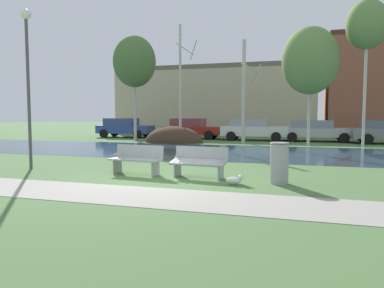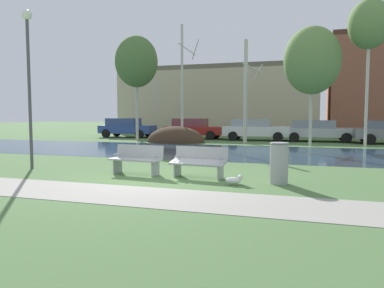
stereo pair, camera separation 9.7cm
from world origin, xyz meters
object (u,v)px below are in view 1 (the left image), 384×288
at_px(seagull, 235,180).
at_px(bench_left, 137,159).
at_px(trash_bin, 279,162).
at_px(parked_sedan_second_red, 191,128).
at_px(bench_right, 199,161).
at_px(streetlamp, 27,63).
at_px(parked_hatch_third_white, 253,129).
at_px(parked_van_nearest_blue, 124,127).
at_px(parked_wagon_fourth_silver, 315,130).

bearing_deg(seagull, bench_left, 165.40).
xyz_separation_m(trash_bin, parked_sedan_second_red, (-7.50, 16.45, 0.23)).
distance_m(bench_right, streetlamp, 6.51).
distance_m(streetlamp, parked_hatch_third_white, 16.68).
xyz_separation_m(trash_bin, seagull, (-1.06, -0.56, -0.42)).
xyz_separation_m(seagull, parked_sedan_second_red, (-6.45, 17.01, 0.65)).
bearing_deg(parked_van_nearest_blue, parked_sedan_second_red, 0.63).
height_order(parked_van_nearest_blue, parked_wagon_fourth_silver, parked_van_nearest_blue).
bearing_deg(parked_van_nearest_blue, streetlamp, -72.88).
xyz_separation_m(bench_left, parked_van_nearest_blue, (-8.81, 16.13, 0.31)).
height_order(seagull, parked_hatch_third_white, parked_hatch_third_white).
xyz_separation_m(seagull, parked_wagon_fourth_silver, (2.26, 16.69, 0.62)).
bearing_deg(seagull, parked_van_nearest_blue, 125.12).
height_order(seagull, streetlamp, streetlamp).
bearing_deg(parked_hatch_third_white, streetlamp, -108.23).
bearing_deg(parked_wagon_fourth_silver, trash_bin, -94.26).
distance_m(streetlamp, parked_wagon_fourth_silver, 18.53).
xyz_separation_m(streetlamp, parked_hatch_third_white, (5.15, 15.64, -2.68)).
bearing_deg(bench_left, trash_bin, -3.43).
bearing_deg(bench_left, parked_van_nearest_blue, 118.63).
distance_m(trash_bin, parked_sedan_second_red, 18.08).
height_order(bench_right, parked_sedan_second_red, parked_sedan_second_red).
distance_m(parked_van_nearest_blue, parked_wagon_fourth_silver, 14.18).
xyz_separation_m(bench_right, parked_van_nearest_blue, (-10.75, 16.13, 0.31)).
xyz_separation_m(trash_bin, parked_hatch_third_white, (-2.87, 15.92, 0.22)).
height_order(bench_right, parked_hatch_third_white, parked_hatch_third_white).
height_order(streetlamp, parked_wagon_fourth_silver, streetlamp).
distance_m(bench_left, parked_van_nearest_blue, 18.38).
height_order(parked_van_nearest_blue, parked_hatch_third_white, parked_van_nearest_blue).
distance_m(trash_bin, parked_wagon_fourth_silver, 16.17).
height_order(streetlamp, parked_van_nearest_blue, streetlamp).
distance_m(bench_left, trash_bin, 4.18).
bearing_deg(parked_sedan_second_red, parked_wagon_fourth_silver, -2.08).
bearing_deg(bench_left, streetlamp, 179.47).
distance_m(bench_right, parked_wagon_fourth_silver, 16.25).
height_order(streetlamp, parked_sedan_second_red, streetlamp).
height_order(bench_right, streetlamp, streetlamp).
bearing_deg(streetlamp, seagull, -6.93).
bearing_deg(streetlamp, parked_wagon_fourth_silver, 59.80).
height_order(bench_left, seagull, bench_left).
bearing_deg(parked_hatch_third_white, parked_van_nearest_blue, 177.39).
bearing_deg(trash_bin, streetlamp, 177.96).
bearing_deg(parked_sedan_second_red, parked_hatch_third_white, -6.41).
bearing_deg(bench_right, seagull, -34.69).
xyz_separation_m(bench_right, parked_hatch_third_white, (-0.64, 15.67, 0.30)).
bearing_deg(seagull, parked_sedan_second_red, 110.76).
xyz_separation_m(bench_left, parked_sedan_second_red, (-3.33, 16.19, 0.31)).
height_order(parked_hatch_third_white, parked_wagon_fourth_silver, parked_hatch_third_white).
height_order(parked_sedan_second_red, parked_wagon_fourth_silver, parked_sedan_second_red).
bearing_deg(parked_van_nearest_blue, trash_bin, -51.62).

